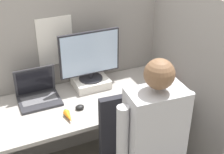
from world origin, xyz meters
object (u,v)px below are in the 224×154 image
paper_box (91,82)px  person (160,151)px  laptop (38,95)px  stapler (168,84)px  monitor (90,56)px  carrot_toy (69,117)px

paper_box → person: 0.94m
laptop → stapler: 1.04m
laptop → person: size_ratio=0.23×
monitor → laptop: 0.50m
paper_box → carrot_toy: paper_box is taller
laptop → carrot_toy: laptop is taller
monitor → carrot_toy: monitor is taller
stapler → person: bearing=-127.0°
stapler → laptop: bearing=166.7°
paper_box → stapler: bearing=-25.8°
paper_box → stapler: 0.63m
paper_box → laptop: 0.44m
person → laptop: bearing=119.7°
carrot_toy → person: 0.69m
laptop → monitor: bearing=5.1°
paper_box → stapler: (0.57, -0.28, -0.01)m
person → paper_box: bearing=94.3°
person → stapler: bearing=53.0°
laptop → stapler: laptop is taller
paper_box → carrot_toy: bearing=-130.1°
carrot_toy → stapler: bearing=5.8°
paper_box → person: (0.07, -0.94, 0.00)m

